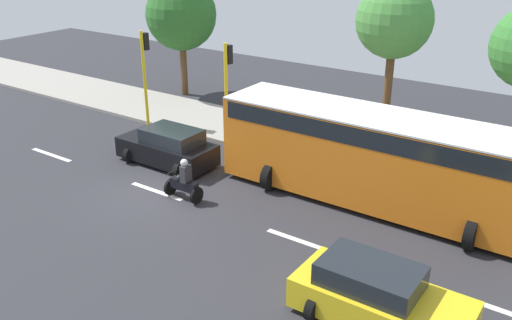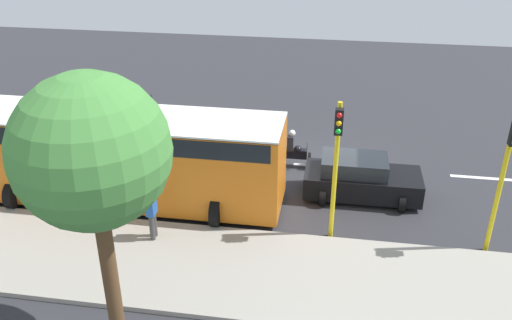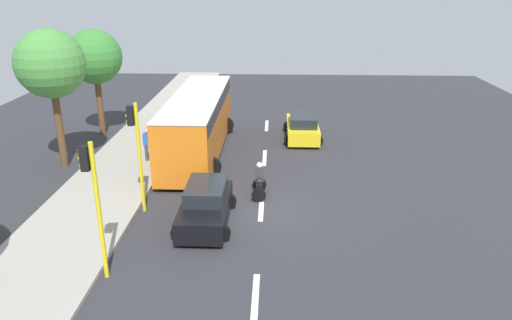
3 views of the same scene
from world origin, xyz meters
name	(u,v)px [view 1 (image 1 of 3)]	position (x,y,z in m)	size (l,w,h in m)	color
ground_plane	(157,193)	(0.00, 0.00, -0.05)	(40.00, 60.00, 0.10)	#2D2D33
sidewalk	(265,133)	(7.00, 0.00, 0.07)	(4.00, 60.00, 0.15)	#9E998E
lane_stripe_far_north	(512,314)	(0.00, -12.00, 0.01)	(0.20, 2.40, 0.01)	white
lane_stripe_north	(301,241)	(0.00, -6.00, 0.01)	(0.20, 2.40, 0.01)	white
lane_stripe_mid	(157,191)	(0.00, 0.00, 0.01)	(0.20, 2.40, 0.01)	white
lane_stripe_south	(51,155)	(0.00, 6.00, 0.01)	(0.20, 2.40, 0.01)	white
car_yellow_cab	(379,297)	(-2.15, -9.35, 0.71)	(2.21, 4.19, 1.52)	yellow
car_black	(168,147)	(2.10, 1.33, 0.71)	(2.16, 4.03, 1.52)	black
city_bus	(378,153)	(3.59, -6.77, 1.85)	(3.20, 11.00, 3.16)	orange
motorcycle	(184,182)	(0.12, -1.22, 0.64)	(0.60, 1.30, 1.53)	black
pedestrian_near_signal	(356,143)	(5.90, -4.96, 1.06)	(0.40, 0.24, 1.69)	#3F3F3F
traffic_light_corner	(145,66)	(4.85, 5.10, 2.93)	(0.49, 0.24, 4.50)	yellow
traffic_light_midblock	(227,81)	(4.85, 0.43, 2.93)	(0.49, 0.24, 4.50)	yellow
street_tree_south	(394,21)	(10.06, -4.42, 5.10)	(3.25, 3.25, 6.77)	brown
street_tree_center	(181,15)	(9.85, 7.29, 4.36)	(3.77, 3.77, 6.26)	brown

